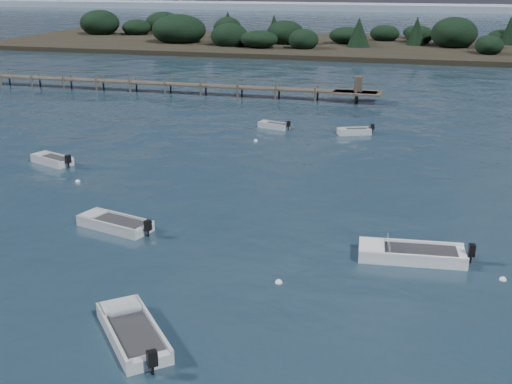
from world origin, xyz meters
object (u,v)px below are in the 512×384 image
(dinghy_mid_white_a, at_px, (411,256))
(tender_far_grey_b, at_px, (354,133))
(dinghy_mid_grey, at_px, (115,225))
(jetty, at_px, (133,82))
(dinghy_near_olive, at_px, (133,335))
(tender_far_grey, at_px, (52,161))
(tender_far_white, at_px, (273,126))

(dinghy_mid_white_a, bearing_deg, tender_far_grey_b, 103.34)
(dinghy_mid_grey, relative_size, jetty, 0.07)
(dinghy_mid_white_a, bearing_deg, dinghy_near_olive, -133.99)
(tender_far_grey_b, xyz_separation_m, dinghy_mid_grey, (-9.52, -24.45, 0.00))
(tender_far_grey_b, xyz_separation_m, tender_far_grey, (-19.52, -14.55, 0.01))
(tender_far_grey_b, bearing_deg, tender_far_white, 176.38)
(dinghy_mid_white_a, xyz_separation_m, tender_far_grey, (-25.27, 9.69, 0.00))
(dinghy_near_olive, distance_m, tender_far_grey, 25.11)
(tender_far_white, relative_size, jetty, 0.05)
(dinghy_near_olive, distance_m, dinghy_mid_white_a, 13.76)
(dinghy_near_olive, xyz_separation_m, dinghy_mid_white_a, (9.55, 9.90, 0.01))
(tender_far_grey, xyz_separation_m, jetty, (-7.70, 28.96, 0.82))
(tender_far_grey, relative_size, jetty, 0.06)
(tender_far_grey_b, bearing_deg, dinghy_mid_grey, -111.28)
(dinghy_mid_white_a, xyz_separation_m, jetty, (-32.97, 38.65, 0.82))
(dinghy_mid_white_a, distance_m, tender_far_grey, 27.07)
(dinghy_near_olive, height_order, dinghy_mid_grey, dinghy_near_olive)
(dinghy_near_olive, relative_size, jetty, 0.07)
(tender_far_white, bearing_deg, jetty, 145.25)
(dinghy_mid_white_a, bearing_deg, tender_far_white, 117.49)
(tender_far_grey, bearing_deg, dinghy_mid_white_a, -20.98)
(tender_far_white, xyz_separation_m, dinghy_mid_grey, (-2.42, -24.90, 0.01))
(tender_far_grey_b, height_order, tender_far_white, tender_far_grey_b)
(dinghy_mid_white_a, relative_size, tender_far_grey_b, 1.74)
(dinghy_near_olive, distance_m, dinghy_mid_grey, 11.25)
(tender_far_grey, distance_m, dinghy_mid_grey, 14.07)
(tender_far_grey_b, height_order, dinghy_mid_grey, dinghy_mid_grey)
(tender_far_grey, height_order, tender_far_white, tender_far_grey)
(dinghy_mid_white_a, distance_m, jetty, 50.81)
(tender_far_grey_b, xyz_separation_m, jetty, (-27.23, 14.41, 0.84))
(tender_far_white, bearing_deg, dinghy_near_olive, -84.56)
(dinghy_mid_grey, distance_m, jetty, 42.71)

